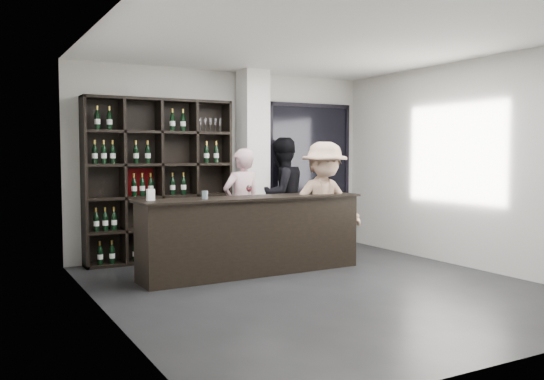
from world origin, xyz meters
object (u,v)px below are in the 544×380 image
taster_black (281,195)px  customer (324,205)px  taster_pink (242,206)px  wine_shelf (160,180)px  tasting_counter (253,235)px

taster_black → customer: size_ratio=1.05×
taster_pink → wine_shelf: bearing=-42.2°
taster_pink → customer: bearing=131.7°
tasting_counter → customer: (1.10, -0.05, 0.36)m
tasting_counter → taster_pink: (0.20, 0.75, 0.32)m
customer → tasting_counter: bearing=-177.0°
tasting_counter → wine_shelf: bearing=116.7°
customer → wine_shelf: bearing=147.1°
taster_pink → taster_black: (0.98, 0.55, 0.09)m
wine_shelf → taster_black: (1.98, -0.17, -0.27)m
tasting_counter → taster_black: bearing=45.9°
tasting_counter → taster_pink: bearing=73.1°
tasting_counter → taster_black: size_ratio=1.68×
tasting_counter → customer: customer is taller
customer → taster_black: bearing=92.4°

